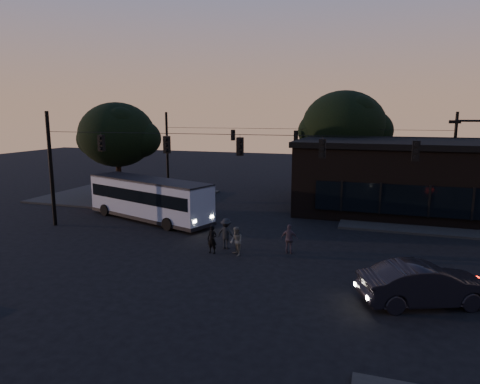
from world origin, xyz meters
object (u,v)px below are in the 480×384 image
(bus, at_px, (149,197))
(pedestrian_d, at_px, (226,234))
(pedestrian_c, at_px, (289,239))
(building, at_px, (402,176))
(pedestrian_b, at_px, (236,241))
(pedestrian_a, at_px, (212,239))
(car, at_px, (425,284))

(bus, xyz_separation_m, pedestrian_d, (7.34, -4.41, -0.77))
(pedestrian_c, bearing_deg, building, -113.01)
(pedestrian_d, bearing_deg, pedestrian_b, 142.78)
(bus, relative_size, pedestrian_c, 6.66)
(bus, distance_m, pedestrian_a, 8.81)
(pedestrian_b, bearing_deg, pedestrian_d, -178.51)
(pedestrian_a, xyz_separation_m, pedestrian_d, (0.43, 0.98, 0.09))
(bus, xyz_separation_m, pedestrian_b, (8.24, -5.32, -0.86))
(car, bearing_deg, pedestrian_b, 46.57)
(pedestrian_c, height_order, pedestrian_d, pedestrian_d)
(building, xyz_separation_m, pedestrian_c, (-5.96, -12.81, -1.92))
(building, relative_size, car, 3.09)
(building, bearing_deg, bus, -152.59)
(car, height_order, pedestrian_c, car)
(pedestrian_a, height_order, pedestrian_b, same)
(pedestrian_d, bearing_deg, pedestrian_c, -167.01)
(pedestrian_c, distance_m, pedestrian_d, 3.48)
(car, xyz_separation_m, pedestrian_d, (-9.73, 4.19, 0.03))
(building, bearing_deg, car, -88.97)
(pedestrian_b, xyz_separation_m, pedestrian_c, (2.56, 1.21, 0.03))
(bus, height_order, pedestrian_b, bus)
(bus, bearing_deg, car, -7.47)
(pedestrian_a, relative_size, pedestrian_d, 0.89)
(bus, relative_size, pedestrian_b, 6.89)
(bus, relative_size, car, 2.10)
(pedestrian_b, bearing_deg, pedestrian_c, 71.98)
(bus, xyz_separation_m, car, (17.07, -8.60, -0.80))
(pedestrian_c, bearing_deg, pedestrian_d, 6.87)
(building, xyz_separation_m, pedestrian_d, (-9.42, -13.10, -1.86))
(car, height_order, pedestrian_d, pedestrian_d)
(car, height_order, pedestrian_b, car)
(bus, height_order, pedestrian_a, bus)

